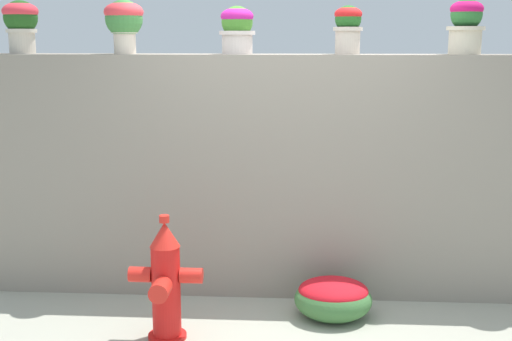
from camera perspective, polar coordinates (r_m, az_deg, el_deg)
The scene contains 9 objects.
ground_plane at distance 4.93m, azimuth 2.40°, elevation -14.20°, with size 24.00×24.00×0.00m, color #9D9D8D.
stone_wall at distance 5.55m, azimuth 2.73°, elevation -0.49°, with size 5.01×0.37×1.99m, color gray.
potted_plant_0 at distance 5.91m, azimuth -19.30°, elevation 11.87°, with size 0.29×0.29×0.43m.
potted_plant_1 at distance 5.58m, azimuth -11.12°, elevation 12.44°, with size 0.31×0.31×0.43m.
potted_plant_2 at distance 5.47m, azimuth -1.61°, elevation 12.05°, with size 0.29×0.29×0.38m.
potted_plant_3 at distance 5.44m, azimuth 7.80°, elevation 12.05°, with size 0.23×0.23×0.38m.
potted_plant_4 at distance 5.58m, azimuth 17.37°, elevation 11.83°, with size 0.29×0.29×0.43m.
fire_hydrant at distance 4.84m, azimuth -7.67°, elevation -9.41°, with size 0.52×0.41×0.91m.
flower_bush_left at distance 5.27m, azimuth 6.56°, elevation -10.58°, with size 0.60×0.54×0.32m.
Camera 1 is at (0.09, -4.45, 2.12)m, focal length 47.21 mm.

